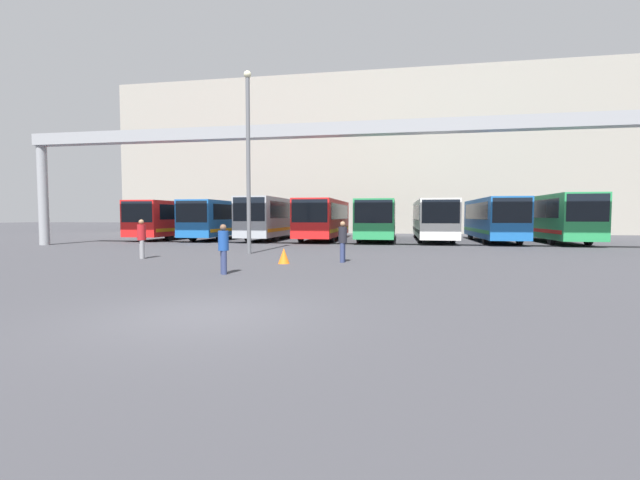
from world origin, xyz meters
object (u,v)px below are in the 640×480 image
(bus_slot_6, at_px, (493,217))
(lamp_post, at_px, (248,156))
(bus_slot_5, at_px, (432,218))
(bus_slot_2, at_px, (275,216))
(pedestrian_far_center, at_px, (142,238))
(bus_slot_0, at_px, (175,218))
(pedestrian_near_left, at_px, (343,241))
(traffic_cone, at_px, (284,256))
(bus_slot_1, at_px, (222,218))
(bus_slot_3, at_px, (324,217))
(bus_slot_4, at_px, (378,218))
(pedestrian_near_center, at_px, (223,248))
(bus_slot_7, at_px, (553,216))

(bus_slot_6, xyz_separation_m, lamp_post, (-13.88, -12.26, 3.03))
(bus_slot_5, relative_size, bus_slot_6, 1.21)
(bus_slot_2, relative_size, lamp_post, 1.38)
(pedestrian_far_center, bearing_deg, lamp_post, -90.85)
(bus_slot_0, bearing_deg, pedestrian_near_left, -44.30)
(bus_slot_2, distance_m, traffic_cone, 17.97)
(bus_slot_1, xyz_separation_m, bus_slot_2, (4.11, 0.88, 0.12))
(bus_slot_2, xyz_separation_m, bus_slot_3, (4.11, -0.55, -0.09))
(bus_slot_4, height_order, pedestrian_far_center, bus_slot_4)
(bus_slot_1, height_order, pedestrian_near_center, bus_slot_1)
(bus_slot_6, distance_m, pedestrian_far_center, 23.44)
(bus_slot_5, relative_size, traffic_cone, 20.73)
(traffic_cone, bearing_deg, bus_slot_4, 80.49)
(bus_slot_5, relative_size, pedestrian_near_left, 7.60)
(bus_slot_2, xyz_separation_m, bus_slot_7, (20.55, -0.42, 0.03))
(bus_slot_3, relative_size, bus_slot_6, 1.07)
(bus_slot_1, xyz_separation_m, bus_slot_5, (16.44, 1.04, -0.01))
(bus_slot_2, bearing_deg, traffic_cone, -72.54)
(lamp_post, bearing_deg, pedestrian_near_left, -31.30)
(bus_slot_5, distance_m, bus_slot_6, 4.25)
(bus_slot_3, xyz_separation_m, lamp_post, (-1.55, -12.65, 3.03))
(bus_slot_1, relative_size, bus_slot_7, 0.92)
(bus_slot_4, relative_size, bus_slot_7, 1.06)
(bus_slot_0, bearing_deg, pedestrian_near_center, -57.39)
(pedestrian_near_center, xyz_separation_m, lamp_post, (-1.72, 7.17, 3.93))
(bus_slot_7, height_order, pedestrian_far_center, bus_slot_7)
(bus_slot_6, relative_size, pedestrian_near_center, 6.45)
(bus_slot_6, height_order, traffic_cone, bus_slot_6)
(bus_slot_0, xyz_separation_m, bus_slot_3, (12.33, 0.28, 0.03))
(bus_slot_7, height_order, pedestrian_near_center, bus_slot_7)
(lamp_post, bearing_deg, bus_slot_0, 131.08)
(bus_slot_2, bearing_deg, bus_slot_0, -174.22)
(bus_slot_2, xyz_separation_m, lamp_post, (2.56, -13.20, 2.94))
(bus_slot_5, distance_m, pedestrian_near_center, 22.07)
(bus_slot_2, xyz_separation_m, bus_slot_6, (16.44, -0.93, -0.09))
(bus_slot_0, relative_size, lamp_post, 1.19)
(bus_slot_6, xyz_separation_m, pedestrian_near_center, (-12.17, -19.43, -0.91))
(bus_slot_7, xyz_separation_m, pedestrian_far_center, (-21.77, -15.90, -0.97))
(bus_slot_6, height_order, pedestrian_near_center, bus_slot_6)
(bus_slot_6, bearing_deg, pedestrian_near_center, -122.05)
(pedestrian_near_center, bearing_deg, bus_slot_2, -21.54)
(bus_slot_3, height_order, pedestrian_near_left, bus_slot_3)
(bus_slot_2, height_order, pedestrian_near_left, bus_slot_2)
(bus_slot_1, height_order, lamp_post, lamp_post)
(pedestrian_far_center, distance_m, traffic_cone, 6.67)
(pedestrian_far_center, relative_size, traffic_cone, 2.83)
(pedestrian_far_center, bearing_deg, bus_slot_0, -16.08)
(bus_slot_4, xyz_separation_m, pedestrian_near_left, (-0.64, -16.17, -0.84))
(bus_slot_2, xyz_separation_m, bus_slot_5, (12.33, 0.16, -0.13))
(bus_slot_6, xyz_separation_m, pedestrian_far_center, (-17.66, -15.38, -0.85))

